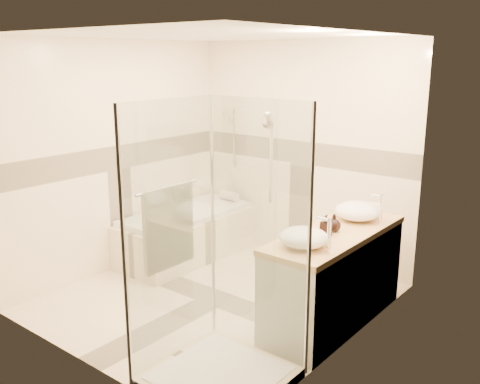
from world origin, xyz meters
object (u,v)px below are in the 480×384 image
Objects in this scene: amenity_bottle_b at (334,223)px; vanity at (334,277)px; amenity_bottle_a at (326,225)px; vessel_sink_near at (357,211)px; bathtub at (187,232)px; shower_enclosure at (214,311)px; vessel_sink_far at (304,237)px.

vanity is at bearing 18.07° from amenity_bottle_b.
amenity_bottle_a reaches higher than amenity_bottle_b.
amenity_bottle_a reaches higher than vanity.
vessel_sink_near is 2.76× the size of amenity_bottle_b.
bathtub is at bearing -177.78° from vessel_sink_near.
amenity_bottle_b is (0.00, 0.14, -0.01)m from amenity_bottle_a.
shower_enclosure is at bearing -102.97° from vanity.
bathtub is at bearing 158.27° from vessel_sink_far.
vessel_sink_far is 0.35m from amenity_bottle_a.
amenity_bottle_b is at bearing 90.00° from amenity_bottle_a.
vanity is 3.80× the size of vessel_sink_near.
bathtub is 2.28m from amenity_bottle_a.
vessel_sink_near is at bearing 90.00° from vessel_sink_far.
amenity_bottle_b is at bearing -161.93° from vanity.
vanity is 0.53m from amenity_bottle_a.
amenity_bottle_a is (0.27, 1.12, 0.43)m from shower_enclosure.
amenity_bottle_b is (-0.02, -0.01, 0.50)m from vanity.
shower_enclosure is at bearing -41.10° from bathtub.
amenity_bottle_b reaches higher than bathtub.
vessel_sink_far reaches higher than vanity.
amenity_bottle_a reaches higher than vessel_sink_far.
amenity_bottle_a reaches higher than bathtub.
amenity_bottle_a is at bearing -90.00° from vessel_sink_near.
shower_enclosure reaches higher than vessel_sink_near.
vessel_sink_far is at bearing -90.00° from amenity_bottle_b.
amenity_bottle_a is 1.16× the size of amenity_bottle_b.
vanity is at bearing 77.03° from shower_enclosure.
shower_enclosure is 1.24m from amenity_bottle_a.
vessel_sink_far is (0.27, 0.77, 0.42)m from shower_enclosure.
vanity is 1.31m from shower_enclosure.
vessel_sink_far is at bearing 70.53° from shower_enclosure.
shower_enclosure is 1.78m from vessel_sink_near.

